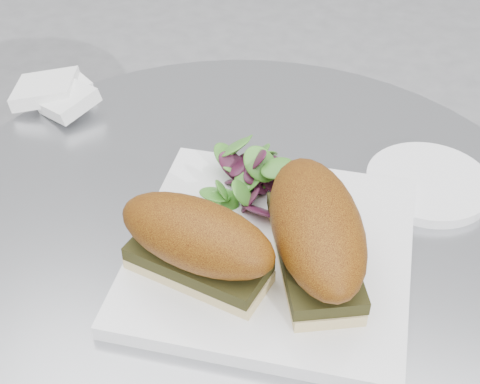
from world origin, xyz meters
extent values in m
cylinder|color=#A5A7AC|center=(0.00, 0.00, 0.72)|extent=(0.70, 0.70, 0.02)
cube|color=white|center=(0.04, -0.03, 0.74)|extent=(0.27, 0.27, 0.02)
cube|color=beige|center=(-0.02, -0.09, 0.75)|extent=(0.14, 0.09, 0.01)
cube|color=black|center=(-0.02, -0.09, 0.77)|extent=(0.14, 0.09, 0.01)
ellipsoid|color=brown|center=(-0.02, -0.09, 0.80)|extent=(0.17, 0.11, 0.06)
cube|color=beige|center=(0.08, -0.05, 0.75)|extent=(0.11, 0.17, 0.01)
cube|color=black|center=(0.08, -0.05, 0.77)|extent=(0.11, 0.17, 0.01)
ellipsoid|color=brown|center=(0.08, -0.05, 0.80)|extent=(0.14, 0.20, 0.06)
cylinder|color=white|center=(0.19, 0.11, 0.74)|extent=(0.14, 0.14, 0.01)
camera|label=1|loc=(0.11, -0.49, 1.21)|focal=50.00mm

